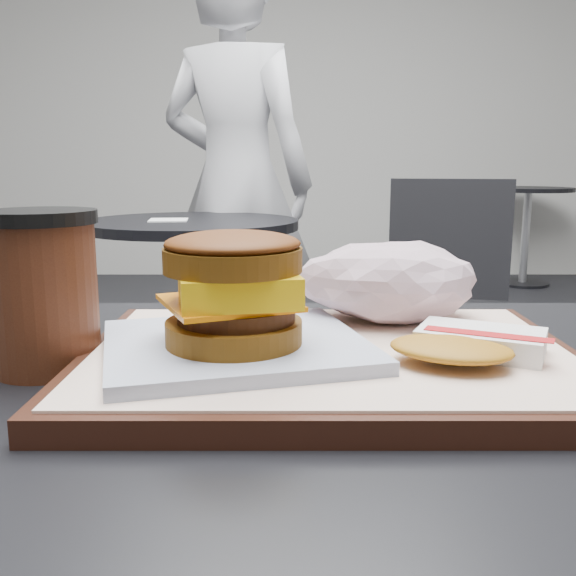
% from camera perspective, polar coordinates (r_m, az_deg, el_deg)
% --- Properties ---
extents(serving_tray, '(0.38, 0.28, 0.02)m').
position_cam_1_polar(serving_tray, '(0.50, 3.71, -6.37)').
color(serving_tray, black).
rests_on(serving_tray, customer_table).
extents(breakfast_sandwich, '(0.23, 0.21, 0.09)m').
position_cam_1_polar(breakfast_sandwich, '(0.47, -4.78, -1.35)').
color(breakfast_sandwich, silver).
rests_on(breakfast_sandwich, serving_tray).
extents(hash_brown, '(0.13, 0.12, 0.02)m').
position_cam_1_polar(hash_brown, '(0.49, 15.68, -4.85)').
color(hash_brown, white).
rests_on(hash_brown, serving_tray).
extents(crumpled_wrapper, '(0.16, 0.13, 0.07)m').
position_cam_1_polar(crumpled_wrapper, '(0.59, 8.93, 0.66)').
color(crumpled_wrapper, silver).
rests_on(crumpled_wrapper, serving_tray).
extents(coffee_cup, '(0.09, 0.09, 0.13)m').
position_cam_1_polar(coffee_cup, '(0.53, -20.91, -0.13)').
color(coffee_cup, '#441E10').
rests_on(coffee_cup, customer_table).
extents(neighbor_table, '(0.70, 0.70, 0.75)m').
position_cam_1_polar(neighbor_table, '(2.14, -8.51, 0.67)').
color(neighbor_table, black).
rests_on(neighbor_table, ground).
extents(napkin, '(0.13, 0.13, 0.00)m').
position_cam_1_polar(napkin, '(2.09, -10.58, 5.96)').
color(napkin, white).
rests_on(napkin, neighbor_table).
extents(neighbor_chair, '(0.64, 0.51, 0.88)m').
position_cam_1_polar(neighbor_chair, '(2.22, 10.89, -0.05)').
color(neighbor_chair, '#ABABB0').
rests_on(neighbor_chair, ground).
extents(patron, '(0.73, 0.60, 1.71)m').
position_cam_1_polar(patron, '(2.55, -4.63, 9.25)').
color(patron, silver).
rests_on(patron, ground).
extents(bg_table_far, '(0.66, 0.66, 0.75)m').
position_cam_1_polar(bg_table_far, '(5.27, 20.48, 6.34)').
color(bg_table_far, black).
rests_on(bg_table_far, ground).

